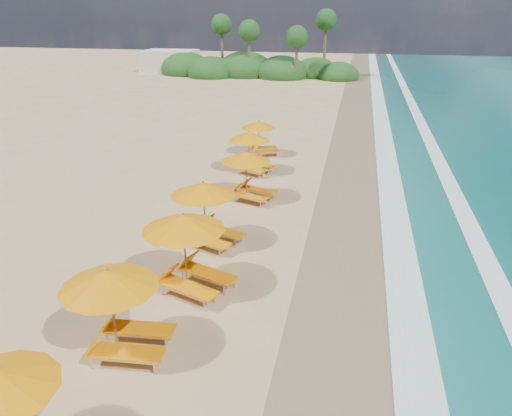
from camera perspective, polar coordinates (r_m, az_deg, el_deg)
The scene contains 12 objects.
ground at distance 19.30m, azimuth 0.00°, elevation -3.29°, with size 160.00×160.00×0.00m, color tan.
wet_sand at distance 18.98m, azimuth 11.94°, elevation -4.28°, with size 4.00×160.00×0.01m, color #816B4C.
surf_foam at distance 19.22m, azimuth 20.03°, elevation -4.80°, with size 4.00×160.00×0.01m.
station_0 at distance 11.05m, azimuth -26.84°, elevation -20.70°, with size 2.83×2.72×2.33m.
station_1 at distance 13.01m, azimuth -15.75°, elevation -11.05°, with size 2.87×2.69×2.53m.
station_2 at distance 15.28m, azimuth -7.78°, elevation -4.70°, with size 3.40×3.34×2.65m.
station_3 at distance 18.21m, azimuth -5.62°, elevation -0.19°, with size 3.24×3.20×2.51m.
station_4 at distance 22.42m, azimuth -0.76°, elevation 4.16°, with size 2.99×2.92×2.36m.
station_5 at distance 26.23m, azimuth -0.51°, elevation 6.86°, with size 3.01×2.99×2.30m.
station_6 at distance 29.56m, azimuth 0.65°, elevation 8.52°, with size 2.79×2.75×2.15m.
treeline at distance 64.36m, azimuth -0.43°, elevation 16.10°, with size 25.80×8.80×9.74m.
beach_building at distance 70.17m, azimuth -10.09°, elevation 16.65°, with size 7.00×5.00×2.80m, color beige.
Camera 1 is at (3.53, -16.97, 8.48)m, focal length 34.04 mm.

